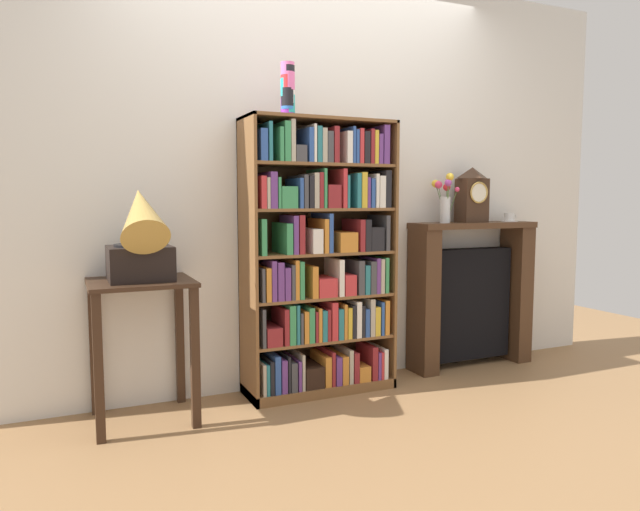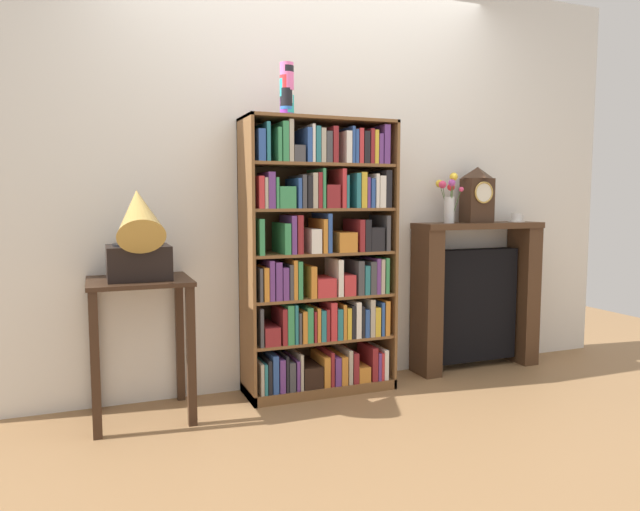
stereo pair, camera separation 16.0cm
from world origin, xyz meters
The scene contains 10 objects.
ground_plane centered at (0.00, 0.00, -0.01)m, with size 7.50×6.40×0.02m, color #997047.
wall_back centered at (0.07, 0.31, 1.30)m, with size 4.50×0.08×2.60m, color silver.
bookshelf centered at (0.01, 0.09, 0.78)m, with size 0.91×0.34×1.65m.
cup_stack centered at (-0.21, 0.06, 1.80)m, with size 0.08×0.08×0.30m.
side_table_left centered at (-1.05, 0.03, 0.55)m, with size 0.53×0.48×0.75m.
gramophone centered at (-1.05, -0.04, 0.98)m, with size 0.32×0.49×0.56m.
fireplace_mantel centered at (1.19, 0.16, 0.50)m, with size 0.92×0.25×1.01m.
mantel_clock centered at (1.17, 0.14, 1.20)m, with size 0.19×0.15×0.38m.
flower_vase centered at (0.95, 0.14, 1.18)m, with size 0.14×0.16×0.33m.
teacup_with_saucer centered at (1.51, 0.14, 1.04)m, with size 0.12×0.12×0.06m.
Camera 2 is at (-1.27, -3.14, 1.18)m, focal length 32.50 mm.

